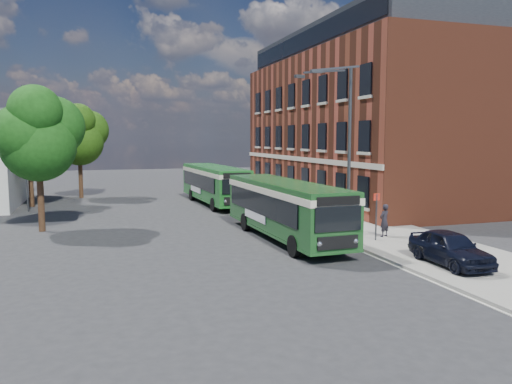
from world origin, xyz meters
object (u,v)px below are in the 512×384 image
object	(u,v)px
bus_rear	(214,181)
street_lamp	(343,147)
parked_car	(450,248)
bus_front	(284,204)

from	to	relation	value
bus_rear	street_lamp	bearing A→B (deg)	-76.44
bus_rear	parked_car	distance (m)	22.81
bus_front	parked_car	distance (m)	8.82
street_lamp	parked_car	size ratio (longest dim) A/B	2.17
street_lamp	parked_car	xyz separation A→B (m)	(1.03, -7.41, -3.93)
street_lamp	bus_front	xyz separation A→B (m)	(-3.25, 0.23, -2.96)
street_lamp	bus_rear	distance (m)	15.61
street_lamp	bus_front	bearing A→B (deg)	175.90
bus_front	street_lamp	bearing A→B (deg)	-4.10
bus_front	bus_rear	xyz separation A→B (m)	(-0.34, 14.67, -0.00)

